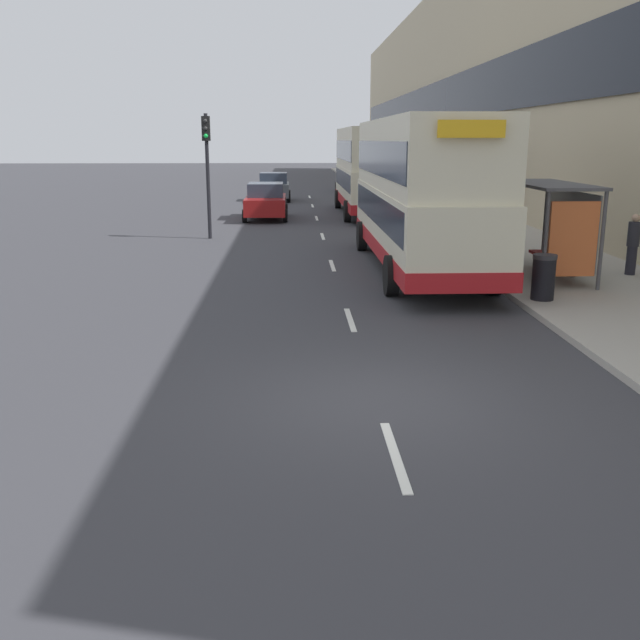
# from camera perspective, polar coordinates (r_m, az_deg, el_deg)

# --- Properties ---
(ground_plane) EXTENTS (220.00, 220.00, 0.00)m
(ground_plane) POSITION_cam_1_polar(r_m,az_deg,el_deg) (10.56, 4.60, -6.52)
(ground_plane) COLOR #38383D
(pavement) EXTENTS (5.00, 93.00, 0.14)m
(pavement) POSITION_cam_1_polar(r_m,az_deg,el_deg) (49.05, 6.88, 9.85)
(pavement) COLOR #A39E93
(pavement) RESTS_ON ground_plane
(terrace_facade) EXTENTS (3.10, 93.00, 14.11)m
(terrace_facade) POSITION_cam_1_polar(r_m,az_deg,el_deg) (49.81, 11.89, 17.76)
(terrace_facade) COLOR #C6B793
(terrace_facade) RESTS_ON ground_plane
(lane_mark_0) EXTENTS (0.12, 2.00, 0.01)m
(lane_mark_0) POSITION_cam_1_polar(r_m,az_deg,el_deg) (8.87, 6.03, -10.71)
(lane_mark_0) COLOR silver
(lane_mark_0) RESTS_ON ground_plane
(lane_mark_1) EXTENTS (0.12, 2.00, 0.01)m
(lane_mark_1) POSITION_cam_1_polar(r_m,az_deg,el_deg) (15.21, 2.43, 0.03)
(lane_mark_1) COLOR silver
(lane_mark_1) RESTS_ON ground_plane
(lane_mark_2) EXTENTS (0.12, 2.00, 0.01)m
(lane_mark_2) POSITION_cam_1_polar(r_m,az_deg,el_deg) (21.80, 0.99, 4.38)
(lane_mark_2) COLOR silver
(lane_mark_2) RESTS_ON ground_plane
(lane_mark_3) EXTENTS (0.12, 2.00, 0.01)m
(lane_mark_3) POSITION_cam_1_polar(r_m,az_deg,el_deg) (28.45, 0.21, 6.71)
(lane_mark_3) COLOR silver
(lane_mark_3) RESTS_ON ground_plane
(lane_mark_4) EXTENTS (0.12, 2.00, 0.01)m
(lane_mark_4) POSITION_cam_1_polar(r_m,az_deg,el_deg) (35.15, -0.28, 8.15)
(lane_mark_4) COLOR silver
(lane_mark_4) RESTS_ON ground_plane
(lane_mark_5) EXTENTS (0.12, 2.00, 0.01)m
(lane_mark_5) POSITION_cam_1_polar(r_m,az_deg,el_deg) (41.86, -0.61, 9.12)
(lane_mark_5) COLOR silver
(lane_mark_5) RESTS_ON ground_plane
(lane_mark_6) EXTENTS (0.12, 2.00, 0.01)m
(lane_mark_6) POSITION_cam_1_polar(r_m,az_deg,el_deg) (48.57, -0.85, 9.83)
(lane_mark_6) COLOR silver
(lane_mark_6) RESTS_ON ground_plane
(bus_shelter) EXTENTS (1.60, 4.20, 2.48)m
(bus_shelter) POSITION_cam_1_polar(r_m,az_deg,el_deg) (19.94, 18.48, 8.17)
(bus_shelter) COLOR #4C4C51
(bus_shelter) RESTS_ON ground_plane
(double_decker_bus_near) EXTENTS (2.85, 11.44, 4.30)m
(double_decker_bus_near) POSITION_cam_1_polar(r_m,az_deg,el_deg) (21.02, 8.00, 10.15)
(double_decker_bus_near) COLOR beige
(double_decker_bus_near) RESTS_ON ground_plane
(double_decker_bus_ahead) EXTENTS (2.85, 10.67, 4.30)m
(double_decker_bus_ahead) POSITION_cam_1_polar(r_m,az_deg,el_deg) (36.81, 3.84, 11.95)
(double_decker_bus_ahead) COLOR beige
(double_decker_bus_ahead) RESTS_ON ground_plane
(car_0) EXTENTS (2.10, 3.90, 1.74)m
(car_0) POSITION_cam_1_polar(r_m,az_deg,el_deg) (45.34, -3.73, 10.57)
(car_0) COLOR #4C5156
(car_0) RESTS_ON ground_plane
(car_1) EXTENTS (2.09, 4.51, 1.71)m
(car_1) POSITION_cam_1_polar(r_m,az_deg,el_deg) (34.88, -4.36, 9.45)
(car_1) COLOR maroon
(car_1) RESTS_ON ground_plane
(car_2) EXTENTS (1.96, 4.16, 1.74)m
(car_2) POSITION_cam_1_polar(r_m,az_deg,el_deg) (53.99, 2.38, 11.17)
(car_2) COLOR black
(car_2) RESTS_ON ground_plane
(pedestrian_at_shelter) EXTENTS (0.35, 0.35, 1.76)m
(pedestrian_at_shelter) POSITION_cam_1_polar(r_m,az_deg,el_deg) (21.97, 15.09, 6.71)
(pedestrian_at_shelter) COLOR #23232D
(pedestrian_at_shelter) RESTS_ON ground_plane
(pedestrian_1) EXTENTS (0.33, 0.33, 1.65)m
(pedestrian_1) POSITION_cam_1_polar(r_m,az_deg,el_deg) (21.23, 23.75, 5.59)
(pedestrian_1) COLOR #23232D
(pedestrian_1) RESTS_ON ground_plane
(pedestrian_3) EXTENTS (0.34, 0.34, 1.69)m
(pedestrian_3) POSITION_cam_1_polar(r_m,az_deg,el_deg) (24.64, 18.67, 7.13)
(pedestrian_3) COLOR #23232D
(pedestrian_3) RESTS_ON ground_plane
(pedestrian_4) EXTENTS (0.34, 0.34, 1.74)m
(pedestrian_4) POSITION_cam_1_polar(r_m,az_deg,el_deg) (20.36, 19.57, 5.78)
(pedestrian_4) COLOR #23232D
(pedestrian_4) RESTS_ON ground_plane
(litter_bin) EXTENTS (0.55, 0.55, 1.05)m
(litter_bin) POSITION_cam_1_polar(r_m,az_deg,el_deg) (17.18, 17.45, 3.30)
(litter_bin) COLOR black
(litter_bin) RESTS_ON ground_plane
(traffic_light_far_kerb) EXTENTS (0.30, 0.32, 4.69)m
(traffic_light_far_kerb) POSITION_cam_1_polar(r_m,az_deg,el_deg) (27.94, -9.03, 12.89)
(traffic_light_far_kerb) COLOR black
(traffic_light_far_kerb) RESTS_ON ground_plane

